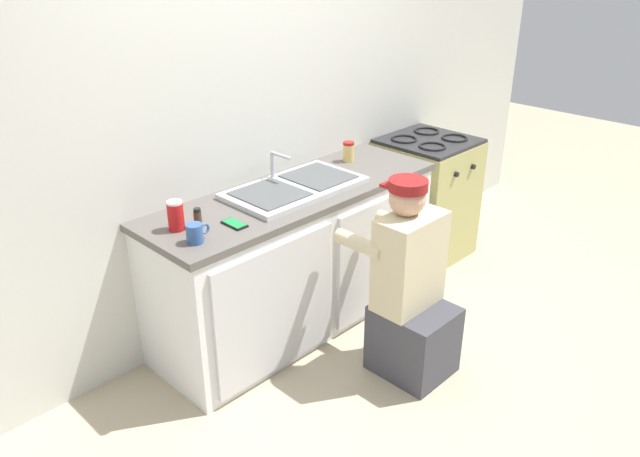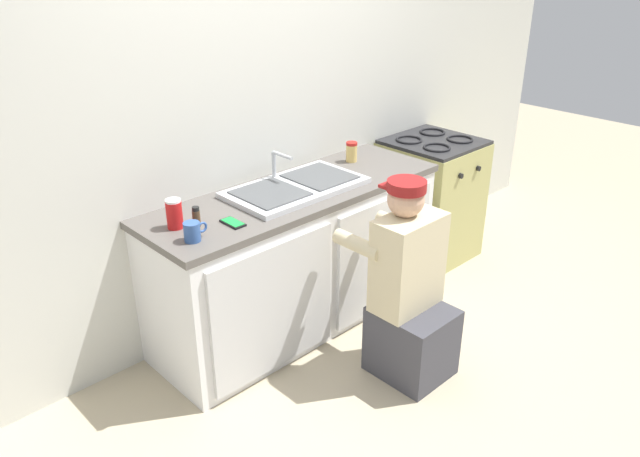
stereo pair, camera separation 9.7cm
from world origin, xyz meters
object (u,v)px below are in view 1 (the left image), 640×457
(cell_phone, at_px, (234,224))
(condiment_jar, at_px, (348,152))
(spice_bottle_pepper, at_px, (198,218))
(coffee_mug, at_px, (195,233))
(plumber_person, at_px, (410,295))
(stove_range, at_px, (425,197))
(sink_double_basin, at_px, (295,187))
(soda_cup_red, at_px, (176,216))

(cell_phone, xyz_separation_m, condiment_jar, (1.12, 0.24, 0.06))
(condiment_jar, relative_size, spice_bottle_pepper, 1.22)
(cell_phone, relative_size, coffee_mug, 1.11)
(plumber_person, relative_size, coffee_mug, 8.76)
(stove_range, relative_size, coffee_mug, 7.19)
(coffee_mug, bearing_deg, spice_bottle_pepper, 50.22)
(spice_bottle_pepper, bearing_deg, sink_double_basin, 1.91)
(coffee_mug, bearing_deg, sink_double_basin, 10.59)
(cell_phone, height_order, soda_cup_red, soda_cup_red)
(plumber_person, distance_m, condiment_jar, 1.12)
(sink_double_basin, distance_m, spice_bottle_pepper, 0.68)
(sink_double_basin, relative_size, plumber_person, 0.72)
(stove_range, bearing_deg, sink_double_basin, 179.90)
(sink_double_basin, height_order, soda_cup_red, sink_double_basin)
(sink_double_basin, relative_size, coffee_mug, 6.35)
(stove_range, bearing_deg, spice_bottle_pepper, -179.41)
(cell_phone, height_order, coffee_mug, coffee_mug)
(condiment_jar, bearing_deg, coffee_mug, -169.10)
(sink_double_basin, relative_size, cell_phone, 5.71)
(sink_double_basin, height_order, spice_bottle_pepper, sink_double_basin)
(stove_range, bearing_deg, plumber_person, -147.31)
(sink_double_basin, bearing_deg, soda_cup_red, 177.32)
(cell_phone, xyz_separation_m, coffee_mug, (-0.25, -0.02, 0.04))
(plumber_person, relative_size, cell_phone, 7.89)
(soda_cup_red, xyz_separation_m, coffee_mug, (-0.02, -0.18, -0.03))
(condiment_jar, distance_m, soda_cup_red, 1.36)
(sink_double_basin, xyz_separation_m, soda_cup_red, (-0.77, 0.04, 0.06))
(stove_range, xyz_separation_m, condiment_jar, (-0.72, 0.12, 0.50))
(soda_cup_red, relative_size, spice_bottle_pepper, 1.45)
(cell_phone, relative_size, condiment_jar, 1.09)
(stove_range, height_order, cell_phone, stove_range)
(stove_range, relative_size, cell_phone, 6.47)
(condiment_jar, bearing_deg, spice_bottle_pepper, -173.70)
(cell_phone, bearing_deg, stove_range, 3.82)
(plumber_person, bearing_deg, sink_double_basin, 98.13)
(plumber_person, bearing_deg, condiment_jar, 61.80)
(stove_range, bearing_deg, cell_phone, -176.18)
(sink_double_basin, height_order, cell_phone, sink_double_basin)
(plumber_person, xyz_separation_m, condiment_jar, (0.48, 0.89, 0.48))
(plumber_person, height_order, condiment_jar, plumber_person)
(condiment_jar, bearing_deg, stove_range, -9.41)
(cell_phone, relative_size, soda_cup_red, 0.92)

